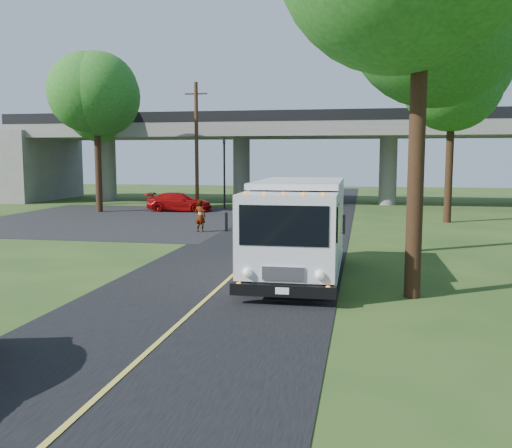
% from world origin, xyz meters
% --- Properties ---
extents(ground, '(120.00, 120.00, 0.00)m').
position_xyz_m(ground, '(0.00, 0.00, 0.00)').
color(ground, '#244217').
rests_on(ground, ground).
extents(road, '(7.00, 90.00, 0.02)m').
position_xyz_m(road, '(0.00, 10.00, 0.01)').
color(road, black).
rests_on(road, ground).
extents(parking_lot, '(16.00, 18.00, 0.01)m').
position_xyz_m(parking_lot, '(-11.00, 18.00, 0.01)').
color(parking_lot, black).
rests_on(parking_lot, ground).
extents(lane_line, '(0.12, 90.00, 0.01)m').
position_xyz_m(lane_line, '(0.00, 10.00, 0.03)').
color(lane_line, gold).
rests_on(lane_line, road).
extents(overpass, '(54.00, 10.00, 7.30)m').
position_xyz_m(overpass, '(0.00, 32.00, 4.56)').
color(overpass, slate).
rests_on(overpass, ground).
extents(traffic_signal, '(0.18, 0.22, 5.20)m').
position_xyz_m(traffic_signal, '(-6.00, 26.00, 3.20)').
color(traffic_signal, black).
rests_on(traffic_signal, ground).
extents(utility_pole, '(1.60, 0.26, 9.00)m').
position_xyz_m(utility_pole, '(-7.50, 24.00, 4.59)').
color(utility_pole, '#472D19').
rests_on(utility_pole, ground).
extents(tree_right_mid, '(6.62, 6.52, 12.74)m').
position_xyz_m(tree_right_mid, '(6.41, 8.84, 9.61)').
color(tree_right_mid, '#382314').
rests_on(tree_right_mid, ground).
extents(tree_right_far, '(5.77, 5.67, 10.99)m').
position_xyz_m(tree_right_far, '(9.21, 19.84, 8.30)').
color(tree_right_far, '#382314').
rests_on(tree_right_far, ground).
extents(tree_left_lot, '(5.60, 5.50, 10.50)m').
position_xyz_m(tree_left_lot, '(-13.79, 21.84, 7.90)').
color(tree_left_lot, '#382314').
rests_on(tree_left_lot, ground).
extents(tree_left_far, '(5.26, 5.16, 9.89)m').
position_xyz_m(tree_left_far, '(-16.79, 27.84, 7.45)').
color(tree_left_far, '#382314').
rests_on(tree_left_far, ground).
extents(step_van, '(2.77, 7.40, 3.10)m').
position_xyz_m(step_van, '(2.10, 2.92, 1.68)').
color(step_van, silver).
rests_on(step_van, ground).
extents(red_sedan, '(4.67, 2.05, 1.34)m').
position_xyz_m(red_sedan, '(-8.67, 23.54, 0.67)').
color(red_sedan, '#A1090A').
rests_on(red_sedan, ground).
extents(pedestrian, '(0.68, 0.53, 1.65)m').
position_xyz_m(pedestrian, '(-4.08, 13.04, 0.83)').
color(pedestrian, gray).
rests_on(pedestrian, ground).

